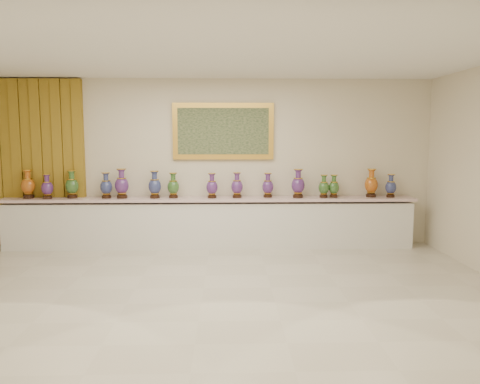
# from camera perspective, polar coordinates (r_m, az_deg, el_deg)

# --- Properties ---
(ground) EXTENTS (8.00, 8.00, 0.00)m
(ground) POSITION_cam_1_polar(r_m,az_deg,el_deg) (6.29, -4.48, -11.61)
(ground) COLOR beige
(ground) RESTS_ON ground
(room) EXTENTS (8.00, 8.00, 8.00)m
(room) POSITION_cam_1_polar(r_m,az_deg,el_deg) (8.87, -20.20, 3.87)
(room) COLOR beige
(room) RESTS_ON ground
(counter) EXTENTS (7.28, 0.48, 0.90)m
(counter) POSITION_cam_1_polar(r_m,az_deg,el_deg) (8.37, -3.75, -3.84)
(counter) COLOR white
(counter) RESTS_ON ground
(vase_0) EXTENTS (0.26, 0.26, 0.51)m
(vase_0) POSITION_cam_1_polar(r_m,az_deg,el_deg) (8.97, -24.42, 0.73)
(vase_0) COLOR black
(vase_0) RESTS_ON counter
(vase_1) EXTENTS (0.25, 0.25, 0.43)m
(vase_1) POSITION_cam_1_polar(r_m,az_deg,el_deg) (8.79, -22.44, 0.50)
(vase_1) COLOR black
(vase_1) RESTS_ON counter
(vase_2) EXTENTS (0.25, 0.25, 0.49)m
(vase_2) POSITION_cam_1_polar(r_m,az_deg,el_deg) (8.71, -19.80, 0.73)
(vase_2) COLOR black
(vase_2) RESTS_ON counter
(vase_3) EXTENTS (0.22, 0.22, 0.45)m
(vase_3) POSITION_cam_1_polar(r_m,az_deg,el_deg) (8.52, -16.00, 0.63)
(vase_3) COLOR black
(vase_3) RESTS_ON counter
(vase_4) EXTENTS (0.26, 0.26, 0.52)m
(vase_4) POSITION_cam_1_polar(r_m,az_deg,el_deg) (8.44, -14.22, 0.83)
(vase_4) COLOR black
(vase_4) RESTS_ON counter
(vase_5) EXTENTS (0.30, 0.30, 0.48)m
(vase_5) POSITION_cam_1_polar(r_m,az_deg,el_deg) (8.33, -10.35, 0.73)
(vase_5) COLOR black
(vase_5) RESTS_ON counter
(vase_6) EXTENTS (0.26, 0.26, 0.45)m
(vase_6) POSITION_cam_1_polar(r_m,az_deg,el_deg) (8.31, -8.13, 0.65)
(vase_6) COLOR black
(vase_6) RESTS_ON counter
(vase_7) EXTENTS (0.22, 0.22, 0.44)m
(vase_7) POSITION_cam_1_polar(r_m,az_deg,el_deg) (8.23, -3.44, 0.63)
(vase_7) COLOR black
(vase_7) RESTS_ON counter
(vase_8) EXTENTS (0.21, 0.21, 0.45)m
(vase_8) POSITION_cam_1_polar(r_m,az_deg,el_deg) (8.26, -0.37, 0.69)
(vase_8) COLOR black
(vase_8) RESTS_ON counter
(vase_9) EXTENTS (0.26, 0.26, 0.44)m
(vase_9) POSITION_cam_1_polar(r_m,az_deg,el_deg) (8.32, 3.41, 0.69)
(vase_9) COLOR black
(vase_9) RESTS_ON counter
(vase_10) EXTENTS (0.27, 0.27, 0.51)m
(vase_10) POSITION_cam_1_polar(r_m,az_deg,el_deg) (8.33, 7.09, 0.87)
(vase_10) COLOR black
(vase_10) RESTS_ON counter
(vase_11) EXTENTS (0.22, 0.22, 0.41)m
(vase_11) POSITION_cam_1_polar(r_m,az_deg,el_deg) (8.40, 10.18, 0.56)
(vase_11) COLOR black
(vase_11) RESTS_ON counter
(vase_12) EXTENTS (0.23, 0.23, 0.41)m
(vase_12) POSITION_cam_1_polar(r_m,az_deg,el_deg) (8.46, 11.37, 0.57)
(vase_12) COLOR black
(vase_12) RESTS_ON counter
(vase_13) EXTENTS (0.24, 0.24, 0.51)m
(vase_13) POSITION_cam_1_polar(r_m,az_deg,el_deg) (8.68, 15.71, 0.91)
(vase_13) COLOR black
(vase_13) RESTS_ON counter
(vase_14) EXTENTS (0.24, 0.24, 0.41)m
(vase_14) POSITION_cam_1_polar(r_m,az_deg,el_deg) (8.74, 17.91, 0.59)
(vase_14) COLOR black
(vase_14) RESTS_ON counter
(label_card) EXTENTS (0.10, 0.06, 0.00)m
(label_card) POSITION_cam_1_polar(r_m,az_deg,el_deg) (8.51, -18.25, -0.82)
(label_card) COLOR white
(label_card) RESTS_ON counter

